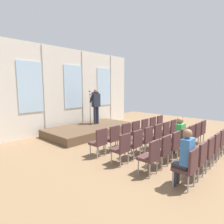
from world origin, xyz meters
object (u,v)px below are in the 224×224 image
(chair_r2_c1, at_px, (162,149))
(chair_r3_c1, at_px, (198,158))
(chair_r1_c3, at_px, (155,135))
(chair_r1_c5, at_px, (171,129))
(chair_r2_c2, at_px, (172,144))
(chair_r0_c5, at_px, (150,126))
(chair_r1_c4, at_px, (163,132))
(chair_r0_c6, at_px, (158,124))
(chair_r0_c4, at_px, (143,128))
(chair_r1_c2, at_px, (146,138))
(audience_r3_c0, at_px, (185,155))
(chair_r2_c5, at_px, (194,133))
(chair_r2_c0, at_px, (151,155))
(speaker, at_px, (96,104))
(audience_r2_c3, at_px, (179,134))
(chair_r3_c3, at_px, (212,146))
(chair_r1_c0, at_px, (122,147))
(chair_r0_c0, at_px, (99,141))
(chair_r3_c2, at_px, (206,151))
(chair_r2_c4, at_px, (188,136))
(chair_r3_c4, at_px, (218,142))
(chair_r1_c6, at_px, (177,127))
(chair_r0_c3, at_px, (134,131))
(chair_r2_c3, at_px, (181,140))
(chair_r2_c6, at_px, (200,130))
(chair_r3_c5, at_px, (223,138))
(chair_r0_c2, at_px, (124,134))
(chair_r3_c0, at_px, (188,166))
(chair_r0_c1, at_px, (112,137))
(mic_stand, at_px, (90,118))

(chair_r2_c1, bearing_deg, chair_r3_c1, -90.00)
(chair_r1_c3, height_order, chair_r1_c5, same)
(chair_r2_c1, distance_m, chair_r2_c2, 0.63)
(chair_r0_c5, xyz_separation_m, chair_r1_c4, (-0.63, -0.95, 0.00))
(chair_r0_c6, bearing_deg, chair_r0_c4, 180.00)
(chair_r1_c2, xyz_separation_m, audience_r3_c0, (-1.25, -1.83, 0.22))
(chair_r1_c5, xyz_separation_m, chair_r2_c5, (0.00, -0.95, 0.00))
(chair_r2_c0, bearing_deg, speaker, 62.65)
(audience_r2_c3, distance_m, chair_r3_c3, 1.05)
(chair_r1_c0, bearing_deg, chair_r0_c0, 90.00)
(chair_r0_c4, bearing_deg, chair_r3_c2, -113.68)
(chair_r2_c4, bearing_deg, chair_r3_c4, -90.00)
(chair_r1_c6, height_order, chair_r2_c0, same)
(chair_r0_c3, height_order, chair_r3_c2, same)
(speaker, relative_size, chair_r2_c4, 1.91)
(chair_r0_c5, xyz_separation_m, chair_r2_c3, (-1.25, -1.90, 0.00))
(speaker, distance_m, audience_r2_c3, 4.72)
(chair_r2_c6, bearing_deg, chair_r3_c5, -123.34)
(chair_r0_c0, xyz_separation_m, chair_r1_c4, (2.51, -0.95, 0.00))
(chair_r0_c2, xyz_separation_m, chair_r1_c0, (-1.25, -0.95, 0.00))
(chair_r1_c5, height_order, chair_r3_c0, same)
(chair_r0_c5, height_order, chair_r1_c3, same)
(chair_r0_c5, height_order, chair_r1_c2, same)
(chair_r0_c0, height_order, chair_r2_c0, same)
(chair_r0_c0, relative_size, chair_r3_c3, 1.00)
(chair_r2_c5, bearing_deg, speaker, 98.37)
(chair_r0_c6, xyz_separation_m, chair_r2_c4, (-1.25, -1.90, 0.00))
(chair_r0_c2, relative_size, chair_r0_c3, 1.00)
(chair_r2_c0, distance_m, chair_r2_c3, 1.88)
(chair_r0_c2, xyz_separation_m, chair_r3_c3, (0.63, -2.86, 0.00))
(chair_r3_c3, bearing_deg, chair_r2_c6, 26.87)
(chair_r3_c0, bearing_deg, chair_r0_c6, 37.23)
(chair_r0_c3, bearing_deg, audience_r3_c0, -124.09)
(chair_r0_c1, relative_size, chair_r1_c4, 1.00)
(chair_r0_c3, bearing_deg, chair_r2_c0, -134.62)
(chair_r2_c5, distance_m, chair_r3_c4, 1.14)
(audience_r3_c0, distance_m, chair_r3_c1, 0.67)
(chair_r2_c3, distance_m, audience_r2_c3, 0.20)
(chair_r2_c0, distance_m, audience_r2_c3, 1.89)
(chair_r1_c4, xyz_separation_m, chair_r2_c1, (-1.88, -0.95, 0.00))
(chair_r1_c2, xyz_separation_m, chair_r3_c1, (-0.63, -1.90, 0.00))
(chair_r2_c6, bearing_deg, chair_r0_c5, 108.21)
(chair_r0_c1, distance_m, chair_r1_c3, 1.57)
(chair_r0_c4, height_order, chair_r2_c4, same)
(mic_stand, distance_m, chair_r0_c3, 2.96)
(chair_r0_c0, distance_m, chair_r3_c0, 2.86)
(chair_r2_c5, bearing_deg, chair_r0_c0, 148.70)
(chair_r0_c2, relative_size, chair_r1_c6, 1.00)
(speaker, bearing_deg, chair_r1_c6, -70.66)
(chair_r1_c5, bearing_deg, chair_r2_c5, -90.00)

